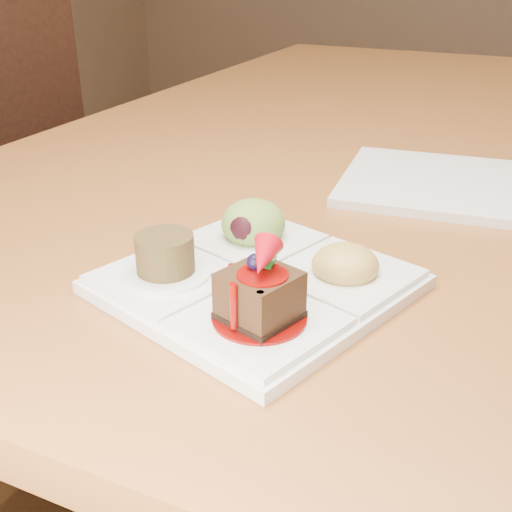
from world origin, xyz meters
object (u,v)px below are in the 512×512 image
at_px(second_plate, 435,183).
at_px(sampler_plate, 257,270).
at_px(dining_table, 372,159).
at_px(chair_left, 27,181).

bearing_deg(second_plate, sampler_plate, -105.48).
bearing_deg(dining_table, chair_left, -175.51).
xyz_separation_m(dining_table, chair_left, (-0.79, -0.06, -0.14)).
relative_size(dining_table, chair_left, 1.87).
relative_size(chair_left, sampler_plate, 3.22).
relative_size(dining_table, second_plate, 7.68).
xyz_separation_m(chair_left, sampler_plate, (0.86, -0.59, 0.22)).
bearing_deg(second_plate, dining_table, 118.28).
xyz_separation_m(chair_left, second_plate, (0.95, -0.24, 0.21)).
height_order(dining_table, chair_left, chair_left).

